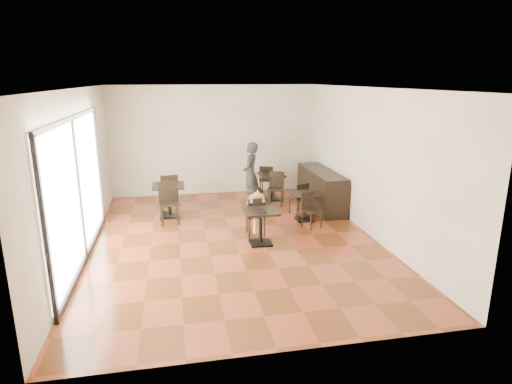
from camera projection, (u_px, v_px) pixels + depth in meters
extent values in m
cube|color=brown|center=(234.00, 240.00, 9.25)|extent=(6.00, 8.00, 0.01)
cube|color=white|center=(232.00, 88.00, 8.42)|extent=(6.00, 8.00, 0.01)
cube|color=white|center=(214.00, 140.00, 12.63)|extent=(6.00, 0.01, 3.20)
cube|color=white|center=(280.00, 235.00, 5.04)|extent=(6.00, 0.01, 3.20)
cube|color=white|center=(80.00, 173.00, 8.28)|extent=(0.01, 8.00, 3.20)
cube|color=white|center=(368.00, 162.00, 9.39)|extent=(0.01, 8.00, 3.20)
cube|color=white|center=(77.00, 190.00, 7.87)|extent=(0.04, 4.50, 2.60)
cylinder|color=black|center=(262.00, 211.00, 8.74)|extent=(0.25, 0.25, 0.01)
imported|color=#323236|center=(251.00, 174.00, 11.68)|extent=(0.61, 0.73, 1.71)
cube|color=black|center=(321.00, 189.00, 11.50)|extent=(0.60, 2.40, 1.00)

